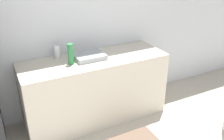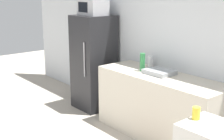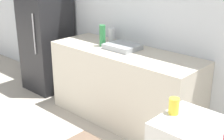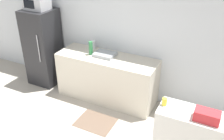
# 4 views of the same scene
# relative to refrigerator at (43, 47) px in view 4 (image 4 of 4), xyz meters

# --- Properties ---
(wall_back) EXTENTS (8.00, 0.06, 2.60)m
(wall_back) POSITION_rel_refrigerator_xyz_m (1.51, 0.38, 0.49)
(wall_back) COLOR silver
(wall_back) RESTS_ON ground_plane
(refrigerator) EXTENTS (0.62, 0.63, 1.63)m
(refrigerator) POSITION_rel_refrigerator_xyz_m (0.00, 0.00, 0.00)
(refrigerator) COLOR #232326
(refrigerator) RESTS_ON ground_plane
(microwave) EXTENTS (0.46, 0.35, 0.27)m
(microwave) POSITION_rel_refrigerator_xyz_m (-0.00, -0.00, 0.95)
(microwave) COLOR #BCBCC1
(microwave) RESTS_ON refrigerator
(counter) EXTENTS (1.94, 0.67, 0.91)m
(counter) POSITION_rel_refrigerator_xyz_m (1.53, 0.01, -0.36)
(counter) COLOR beige
(counter) RESTS_ON ground_plane
(sink_basin) EXTENTS (0.39, 0.32, 0.06)m
(sink_basin) POSITION_rel_refrigerator_xyz_m (1.47, 0.04, 0.12)
(sink_basin) COLOR #9EA3A8
(sink_basin) RESTS_ON counter
(bottle_tall) EXTENTS (0.07, 0.07, 0.26)m
(bottle_tall) POSITION_rel_refrigerator_xyz_m (1.21, -0.02, 0.22)
(bottle_tall) COLOR #2D7F42
(bottle_tall) RESTS_ON counter
(bottle_short) EXTENTS (0.08, 0.08, 0.17)m
(bottle_short) POSITION_rel_refrigerator_xyz_m (1.11, 0.24, 0.18)
(bottle_short) COLOR silver
(bottle_short) RESTS_ON counter
(basket) EXTENTS (0.28, 0.16, 0.13)m
(basket) POSITION_rel_refrigerator_xyz_m (3.47, -1.30, 0.33)
(basket) COLOR red
(basket) RESTS_ON shelf_cabinet
(jar) EXTENTS (0.06, 0.06, 0.10)m
(jar) POSITION_rel_refrigerator_xyz_m (2.97, -1.23, 0.32)
(jar) COLOR yellow
(jar) RESTS_ON shelf_cabinet
(kitchen_rug) EXTENTS (0.67, 0.53, 0.01)m
(kitchen_rug) POSITION_rel_refrigerator_xyz_m (1.71, -0.78, -0.81)
(kitchen_rug) COLOR brown
(kitchen_rug) RESTS_ON ground_plane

